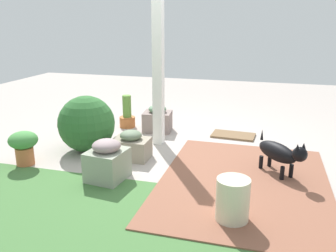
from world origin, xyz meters
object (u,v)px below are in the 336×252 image
object	(u,v)px
stone_planter_mid	(131,146)
terracotta_pot_spiky	(76,118)
ceramic_urn	(233,200)
round_shrub	(87,124)
terracotta_pot_tall	(127,116)
porch_pillar	(158,72)
terracotta_pot_broad	(24,145)
dog	(280,153)
stone_planter_nearest	(157,120)
stone_planter_far	(107,161)
doormat	(233,135)

from	to	relation	value
stone_planter_mid	terracotta_pot_spiky	xyz separation A→B (m)	(1.26, -0.82, 0.06)
ceramic_urn	round_shrub	bearing A→B (deg)	-31.08
terracotta_pot_tall	porch_pillar	bearing A→B (deg)	139.98
terracotta_pot_broad	ceramic_urn	xyz separation A→B (m)	(-2.59, 0.60, -0.06)
terracotta_pot_spiky	stone_planter_mid	bearing A→B (deg)	146.96
terracotta_pot_spiky	dog	size ratio (longest dim) A/B	0.79
porch_pillar	ceramic_urn	xyz separation A→B (m)	(-1.24, 1.81, -0.83)
terracotta_pot_spiky	terracotta_pot_broad	world-z (taller)	terracotta_pot_spiky
stone_planter_nearest	round_shrub	bearing A→B (deg)	59.41
stone_planter_nearest	dog	world-z (taller)	dog
stone_planter_nearest	ceramic_urn	size ratio (longest dim) A/B	1.16
porch_pillar	dog	world-z (taller)	porch_pillar
stone_planter_mid	stone_planter_far	size ratio (longest dim) A/B	1.00
stone_planter_mid	terracotta_pot_tall	bearing A→B (deg)	-65.89
porch_pillar	doormat	size ratio (longest dim) A/B	3.22
round_shrub	terracotta_pot_spiky	bearing A→B (deg)	-50.70
doormat	terracotta_pot_spiky	bearing A→B (deg)	10.35
round_shrub	doormat	world-z (taller)	round_shrub
dog	stone_planter_far	bearing A→B (deg)	18.47
stone_planter_mid	terracotta_pot_tall	xyz separation A→B (m)	(0.57, -1.28, 0.02)
stone_planter_far	terracotta_pot_tall	distance (m)	2.01
terracotta_pot_spiky	doormat	size ratio (longest dim) A/B	0.74
dog	stone_planter_nearest	bearing A→B (deg)	-33.97
dog	doormat	bearing A→B (deg)	-63.69
stone_planter_nearest	dog	distance (m)	2.22
stone_planter_nearest	stone_planter_mid	distance (m)	1.20
doormat	dog	bearing A→B (deg)	116.31
stone_planter_mid	terracotta_pot_tall	size ratio (longest dim) A/B	0.87
stone_planter_mid	dog	xyz separation A→B (m)	(-1.81, 0.04, 0.11)
stone_planter_far	terracotta_pot_broad	distance (m)	1.16
terracotta_pot_tall	ceramic_urn	xyz separation A→B (m)	(-1.98, 2.43, 0.01)
stone_planter_far	stone_planter_mid	bearing A→B (deg)	-92.28
terracotta_pot_spiky	doormat	xyz separation A→B (m)	(-2.43, -0.44, -0.21)
stone_planter_nearest	terracotta_pot_tall	distance (m)	0.56
stone_planter_far	terracotta_pot_tall	bearing A→B (deg)	-74.20
porch_pillar	stone_planter_nearest	distance (m)	1.01
porch_pillar	terracotta_pot_broad	bearing A→B (deg)	41.96
porch_pillar	doormat	bearing A→B (deg)	-149.29
dog	doormat	world-z (taller)	dog
stone_planter_nearest	terracotta_pot_broad	xyz separation A→B (m)	(1.16, 1.75, 0.07)
stone_planter_far	terracotta_pot_broad	bearing A→B (deg)	-5.30
stone_planter_nearest	terracotta_pot_spiky	distance (m)	1.29
ceramic_urn	terracotta_pot_tall	bearing A→B (deg)	-50.88
stone_planter_far	doormat	distance (m)	2.27
stone_planter_far	dog	bearing A→B (deg)	-161.53
stone_planter_far	terracotta_pot_spiky	xyz separation A→B (m)	(1.23, -1.47, 0.01)
stone_planter_mid	ceramic_urn	xyz separation A→B (m)	(-1.40, 1.15, 0.04)
terracotta_pot_spiky	terracotta_pot_broad	bearing A→B (deg)	93.15
terracotta_pot_tall	stone_planter_mid	bearing A→B (deg)	114.11
terracotta_pot_broad	dog	distance (m)	3.04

